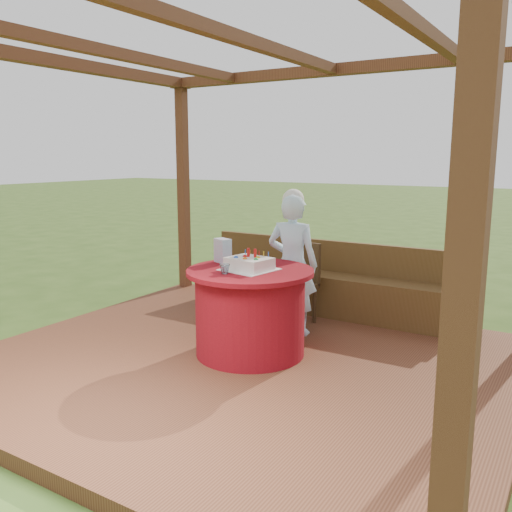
{
  "coord_description": "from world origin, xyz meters",
  "views": [
    {
      "loc": [
        2.46,
        -3.76,
        1.88
      ],
      "look_at": [
        0.0,
        0.25,
        1.0
      ],
      "focal_mm": 38.0,
      "sensor_mm": 36.0,
      "label": 1
    }
  ],
  "objects_px": {
    "bench": "(324,289)",
    "chair": "(298,279)",
    "drinking_glass": "(225,269)",
    "gift_bag": "(223,251)",
    "birthday_cake": "(249,264)",
    "elderly_woman": "(292,262)",
    "table": "(250,311)"
  },
  "relations": [
    {
      "from": "birthday_cake",
      "to": "drinking_glass",
      "type": "relative_size",
      "value": 5.29
    },
    {
      "from": "chair",
      "to": "birthday_cake",
      "type": "xyz_separation_m",
      "value": [
        0.08,
        -1.09,
        0.36
      ]
    },
    {
      "from": "table",
      "to": "drinking_glass",
      "type": "height_order",
      "value": "drinking_glass"
    },
    {
      "from": "bench",
      "to": "elderly_woman",
      "type": "relative_size",
      "value": 2.08
    },
    {
      "from": "chair",
      "to": "elderly_woman",
      "type": "distance_m",
      "value": 0.46
    },
    {
      "from": "gift_bag",
      "to": "drinking_glass",
      "type": "distance_m",
      "value": 0.5
    },
    {
      "from": "bench",
      "to": "birthday_cake",
      "type": "xyz_separation_m",
      "value": [
        -0.01,
        -1.57,
        0.56
      ]
    },
    {
      "from": "birthday_cake",
      "to": "bench",
      "type": "bearing_deg",
      "value": 89.78
    },
    {
      "from": "drinking_glass",
      "to": "chair",
      "type": "bearing_deg",
      "value": 89.55
    },
    {
      "from": "table",
      "to": "elderly_woman",
      "type": "distance_m",
      "value": 0.78
    },
    {
      "from": "bench",
      "to": "chair",
      "type": "distance_m",
      "value": 0.53
    },
    {
      "from": "birthday_cake",
      "to": "gift_bag",
      "type": "relative_size",
      "value": 2.11
    },
    {
      "from": "table",
      "to": "chair",
      "type": "distance_m",
      "value": 1.08
    },
    {
      "from": "table",
      "to": "birthday_cake",
      "type": "distance_m",
      "value": 0.44
    },
    {
      "from": "chair",
      "to": "gift_bag",
      "type": "distance_m",
      "value": 1.07
    },
    {
      "from": "bench",
      "to": "table",
      "type": "distance_m",
      "value": 1.56
    },
    {
      "from": "birthday_cake",
      "to": "drinking_glass",
      "type": "bearing_deg",
      "value": -110.62
    },
    {
      "from": "chair",
      "to": "gift_bag",
      "type": "height_order",
      "value": "gift_bag"
    },
    {
      "from": "chair",
      "to": "birthday_cake",
      "type": "bearing_deg",
      "value": -85.76
    },
    {
      "from": "elderly_woman",
      "to": "birthday_cake",
      "type": "bearing_deg",
      "value": -93.23
    },
    {
      "from": "bench",
      "to": "drinking_glass",
      "type": "relative_size",
      "value": 33.54
    },
    {
      "from": "gift_bag",
      "to": "bench",
      "type": "bearing_deg",
      "value": 96.76
    },
    {
      "from": "birthday_cake",
      "to": "drinking_glass",
      "type": "distance_m",
      "value": 0.26
    },
    {
      "from": "gift_bag",
      "to": "drinking_glass",
      "type": "bearing_deg",
      "value": -30.84
    },
    {
      "from": "bench",
      "to": "chair",
      "type": "height_order",
      "value": "chair"
    },
    {
      "from": "table",
      "to": "elderly_woman",
      "type": "xyz_separation_m",
      "value": [
        0.05,
        0.71,
        0.33
      ]
    },
    {
      "from": "bench",
      "to": "birthday_cake",
      "type": "relative_size",
      "value": 6.35
    },
    {
      "from": "chair",
      "to": "elderly_woman",
      "type": "relative_size",
      "value": 0.59
    },
    {
      "from": "gift_bag",
      "to": "birthday_cake",
      "type": "bearing_deg",
      "value": 0.84
    },
    {
      "from": "elderly_woman",
      "to": "gift_bag",
      "type": "bearing_deg",
      "value": -126.62
    },
    {
      "from": "table",
      "to": "gift_bag",
      "type": "distance_m",
      "value": 0.64
    },
    {
      "from": "gift_bag",
      "to": "drinking_glass",
      "type": "height_order",
      "value": "gift_bag"
    }
  ]
}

